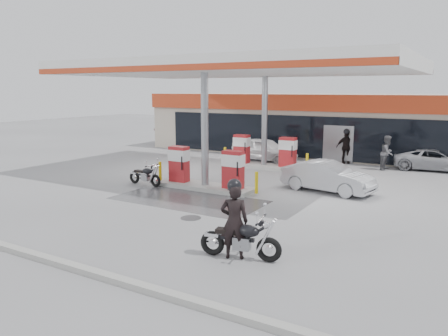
% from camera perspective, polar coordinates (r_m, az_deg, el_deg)
% --- Properties ---
extents(ground, '(90.00, 90.00, 0.00)m').
position_cam_1_polar(ground, '(17.63, -6.00, -3.95)').
color(ground, gray).
rests_on(ground, ground).
extents(wet_patch, '(6.00, 3.00, 0.00)m').
position_cam_1_polar(wet_patch, '(17.34, -4.67, -4.15)').
color(wet_patch, '#4C4C4F').
rests_on(wet_patch, ground).
extents(drain_cover, '(0.70, 0.70, 0.01)m').
position_cam_1_polar(drain_cover, '(14.94, -4.37, -6.52)').
color(drain_cover, '#38383A').
rests_on(drain_cover, ground).
extents(kerb, '(28.00, 0.25, 0.15)m').
position_cam_1_polar(kerb, '(12.93, -25.03, -9.84)').
color(kerb, gray).
rests_on(kerb, ground).
extents(store_building, '(22.00, 8.22, 4.00)m').
position_cam_1_polar(store_building, '(31.44, 11.52, 5.84)').
color(store_building, beige).
rests_on(store_building, ground).
extents(canopy, '(16.00, 10.02, 5.51)m').
position_cam_1_polar(canopy, '(21.34, 1.91, 12.83)').
color(canopy, silver).
rests_on(canopy, ground).
extents(pump_island_near, '(5.14, 1.30, 1.78)m').
position_cam_1_polar(pump_island_near, '(19.08, -2.48, -0.63)').
color(pump_island_near, '#9E9E99').
rests_on(pump_island_near, ground).
extents(pump_island_far, '(5.14, 1.30, 1.78)m').
position_cam_1_polar(pump_island_far, '(24.26, 5.24, 1.68)').
color(pump_island_far, '#9E9E99').
rests_on(pump_island_far, ground).
extents(main_motorcycle, '(2.16, 0.83, 1.12)m').
position_cam_1_polar(main_motorcycle, '(11.32, 2.31, -9.41)').
color(main_motorcycle, black).
rests_on(main_motorcycle, ground).
extents(biker_main, '(0.85, 0.73, 1.96)m').
position_cam_1_polar(biker_main, '(11.22, 1.34, -6.98)').
color(biker_main, black).
rests_on(biker_main, ground).
extents(parked_motorcycle, '(1.90, 0.73, 0.98)m').
position_cam_1_polar(parked_motorcycle, '(20.11, -10.24, -1.02)').
color(parked_motorcycle, black).
rests_on(parked_motorcycle, ground).
extents(sedan_white, '(4.20, 1.90, 1.40)m').
position_cam_1_polar(sedan_white, '(26.76, 5.29, 2.45)').
color(sedan_white, silver).
rests_on(sedan_white, ground).
extents(attendant, '(0.87, 1.03, 1.87)m').
position_cam_1_polar(attendant, '(25.10, 20.55, 1.87)').
color(attendant, '#545459').
rests_on(attendant, ground).
extents(hatchback_silver, '(4.10, 2.02, 1.29)m').
position_cam_1_polar(hatchback_silver, '(19.07, 13.38, -1.09)').
color(hatchback_silver, '#ACAFB5').
rests_on(hatchback_silver, ground).
extents(parked_car_left, '(4.51, 2.08, 1.28)m').
position_cam_1_polar(parked_car_left, '(34.49, -5.61, 4.08)').
color(parked_car_left, '#4E1119').
rests_on(parked_car_left, ground).
extents(parked_car_right, '(4.31, 2.32, 1.15)m').
position_cam_1_polar(parked_car_right, '(26.06, 25.82, 0.98)').
color(parked_car_right, '#B0B1B8').
rests_on(parked_car_right, ground).
extents(biker_walking, '(1.20, 1.01, 1.92)m').
position_cam_1_polar(biker_walking, '(26.60, 15.62, 2.64)').
color(biker_walking, black).
rests_on(biker_walking, ground).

